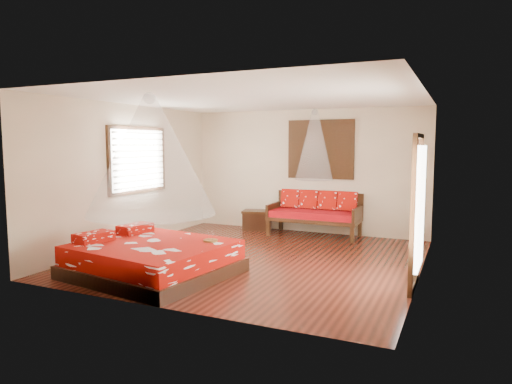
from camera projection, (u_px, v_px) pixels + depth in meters
room at (256, 180)px, 7.97m from camera, size 5.54×5.54×2.84m
bed at (152, 258)px, 7.07m from camera, size 2.50×2.31×0.65m
daybed at (315, 212)px, 10.07m from camera, size 1.98×0.88×0.99m
storage_chest at (257, 220)px, 10.75m from camera, size 0.77×0.64×0.47m
shutter_panel at (321, 149)px, 10.23m from camera, size 1.52×0.06×1.32m
window_left at (138, 160)px, 9.23m from camera, size 0.10×1.74×1.34m
glazed_door at (416, 213)px, 6.34m from camera, size 0.08×1.02×2.16m
wine_tray at (210, 238)px, 7.13m from camera, size 0.23×0.23×0.19m
mosquito_net_main at (151, 155)px, 6.89m from camera, size 1.95×1.95×1.80m
mosquito_net_daybed at (314, 145)px, 9.79m from camera, size 0.81×0.81×1.50m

